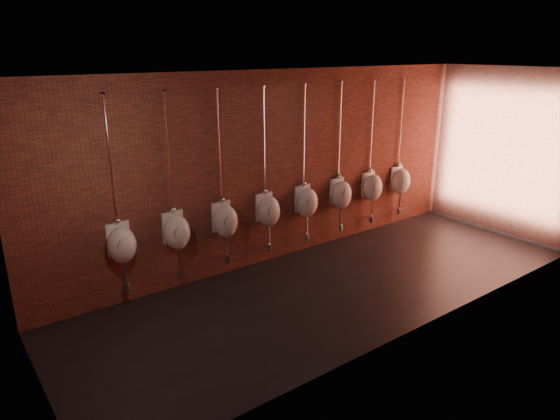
{
  "coord_description": "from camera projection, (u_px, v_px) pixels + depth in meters",
  "views": [
    {
      "loc": [
        -4.89,
        -5.05,
        3.52
      ],
      "look_at": [
        -0.47,
        0.9,
        1.1
      ],
      "focal_mm": 32.0,
      "sensor_mm": 36.0,
      "label": 1
    }
  ],
  "objects": [
    {
      "name": "urinal_2",
      "position": [
        225.0,
        220.0,
        7.78
      ],
      "size": [
        0.43,
        0.38,
        2.72
      ],
      "color": "white",
      "rests_on": "ground"
    },
    {
      "name": "room_shell",
      "position": [
        344.0,
        159.0,
        7.09
      ],
      "size": [
        8.54,
        3.04,
        3.22
      ],
      "color": "black",
      "rests_on": "ground"
    },
    {
      "name": "ground",
      "position": [
        339.0,
        286.0,
        7.71
      ],
      "size": [
        8.5,
        8.5,
        0.0
      ],
      "primitive_type": "plane",
      "color": "black",
      "rests_on": "ground"
    },
    {
      "name": "urinal_4",
      "position": [
        307.0,
        202.0,
        8.71
      ],
      "size": [
        0.43,
        0.38,
        2.72
      ],
      "color": "white",
      "rests_on": "ground"
    },
    {
      "name": "urinal_5",
      "position": [
        341.0,
        194.0,
        9.18
      ],
      "size": [
        0.43,
        0.38,
        2.72
      ],
      "color": "white",
      "rests_on": "ground"
    },
    {
      "name": "urinal_7",
      "position": [
        401.0,
        180.0,
        10.11
      ],
      "size": [
        0.43,
        0.38,
        2.72
      ],
      "color": "white",
      "rests_on": "ground"
    },
    {
      "name": "urinal_1",
      "position": [
        177.0,
        231.0,
        7.31
      ],
      "size": [
        0.43,
        0.38,
        2.72
      ],
      "color": "white",
      "rests_on": "ground"
    },
    {
      "name": "urinal_0",
      "position": [
        122.0,
        244.0,
        6.84
      ],
      "size": [
        0.43,
        0.38,
        2.72
      ],
      "color": "white",
      "rests_on": "ground"
    },
    {
      "name": "urinal_3",
      "position": [
        268.0,
        211.0,
        8.24
      ],
      "size": [
        0.43,
        0.38,
        2.72
      ],
      "color": "white",
      "rests_on": "ground"
    },
    {
      "name": "urinal_6",
      "position": [
        372.0,
        187.0,
        9.64
      ],
      "size": [
        0.43,
        0.38,
        2.72
      ],
      "color": "white",
      "rests_on": "ground"
    }
  ]
}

